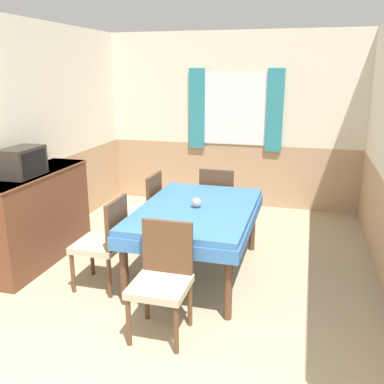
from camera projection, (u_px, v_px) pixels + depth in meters
wall_back at (232, 121)px, 6.45m from camera, size 4.22×0.10×2.60m
wall_left at (27, 139)px, 4.81m from camera, size 0.05×4.96×2.60m
dining_table at (197, 216)px, 4.31m from camera, size 1.14×1.71×0.73m
chair_left_far at (144, 208)px, 5.02m from camera, size 0.44×0.44×0.90m
chair_head_near at (163, 276)px, 3.37m from camera, size 0.44×0.44×0.90m
chair_left_near at (105, 240)px, 4.08m from camera, size 0.44×0.44×0.90m
chair_head_window at (218, 200)px, 5.33m from camera, size 0.44×0.44×0.90m
sideboard at (37, 217)px, 4.66m from camera, size 0.46×1.52×1.00m
tv at (22, 162)px, 4.33m from camera, size 0.29×0.47×0.30m
vase at (196, 203)px, 4.25m from camera, size 0.10×0.10×0.10m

